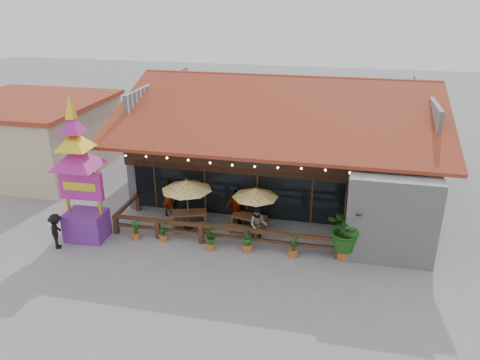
% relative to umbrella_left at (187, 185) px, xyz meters
% --- Properties ---
extents(ground, '(100.00, 100.00, 0.00)m').
position_rel_umbrella_left_xyz_m(ground, '(3.48, -0.67, -2.14)').
color(ground, gray).
rests_on(ground, ground).
extents(restaurant_building, '(15.50, 14.73, 6.09)m').
position_rel_umbrella_left_xyz_m(restaurant_building, '(3.74, 5.94, 0.07)').
color(restaurant_building, '#ADADB2').
rests_on(restaurant_building, ground).
extents(patio_railing, '(10.00, 2.60, 0.92)m').
position_rel_umbrella_left_xyz_m(patio_railing, '(1.23, -0.93, -1.52)').
color(patio_railing, '#4E2C1B').
rests_on(patio_railing, ground).
extents(neighbor_building, '(8.40, 8.40, 4.22)m').
position_rel_umbrella_left_xyz_m(neighbor_building, '(-11.52, 5.33, -0.00)').
color(neighbor_building, beige).
rests_on(neighbor_building, ground).
extents(umbrella_left, '(2.44, 2.44, 2.45)m').
position_rel_umbrella_left_xyz_m(umbrella_left, '(0.00, 0.00, 0.00)').
color(umbrella_left, brown).
rests_on(umbrella_left, ground).
extents(umbrella_right, '(2.49, 2.49, 2.21)m').
position_rel_umbrella_left_xyz_m(umbrella_right, '(3.05, 0.34, -0.22)').
color(umbrella_right, brown).
rests_on(umbrella_right, ground).
extents(picnic_table_left, '(1.95, 1.81, 0.77)m').
position_rel_umbrella_left_xyz_m(picnic_table_left, '(0.03, 0.12, -1.62)').
color(picnic_table_left, brown).
rests_on(picnic_table_left, ground).
extents(picnic_table_right, '(1.81, 1.64, 0.75)m').
position_rel_umbrella_left_xyz_m(picnic_table_right, '(2.77, 0.35, -1.63)').
color(picnic_table_right, brown).
rests_on(picnic_table_right, ground).
extents(thai_sign_tower, '(2.63, 2.63, 6.86)m').
position_rel_umbrella_left_xyz_m(thai_sign_tower, '(-4.06, -1.84, 1.49)').
color(thai_sign_tower, '#68278F').
rests_on(thai_sign_tower, ground).
extents(tropical_plant, '(2.18, 2.16, 2.28)m').
position_rel_umbrella_left_xyz_m(tropical_plant, '(7.04, -1.11, -0.84)').
color(tropical_plant, '#9A542A').
rests_on(tropical_plant, ground).
extents(diner_a, '(0.67, 0.44, 1.82)m').
position_rel_umbrella_left_xyz_m(diner_a, '(-1.31, 0.98, -1.23)').
color(diner_a, '#3A2112').
rests_on(diner_a, ground).
extents(diner_b, '(0.82, 0.66, 1.62)m').
position_rel_umbrella_left_xyz_m(diner_b, '(3.35, -0.53, -1.33)').
color(diner_b, '#3A2112').
rests_on(diner_b, ground).
extents(diner_c, '(1.05, 0.48, 1.76)m').
position_rel_umbrella_left_xyz_m(diner_c, '(2.11, 0.82, -1.26)').
color(diner_c, '#3A2112').
rests_on(diner_c, ground).
extents(pedestrian, '(0.94, 1.16, 1.57)m').
position_rel_umbrella_left_xyz_m(pedestrian, '(-4.85, -2.88, -1.35)').
color(pedestrian, black).
rests_on(pedestrian, ground).
extents(planter_a, '(0.38, 0.38, 0.92)m').
position_rel_umbrella_left_xyz_m(planter_a, '(-1.94, -1.48, -1.75)').
color(planter_a, '#9A542A').
rests_on(planter_a, ground).
extents(planter_b, '(0.39, 0.42, 0.92)m').
position_rel_umbrella_left_xyz_m(planter_b, '(-0.70, -1.36, -1.72)').
color(planter_b, '#9A542A').
rests_on(planter_b, ground).
extents(planter_c, '(0.74, 0.74, 0.93)m').
position_rel_umbrella_left_xyz_m(planter_c, '(1.52, -1.62, -1.62)').
color(planter_c, '#9A542A').
rests_on(planter_c, ground).
extents(planter_d, '(0.53, 0.53, 1.09)m').
position_rel_umbrella_left_xyz_m(planter_d, '(3.07, -1.45, -1.61)').
color(planter_d, '#9A542A').
rests_on(planter_d, ground).
extents(planter_e, '(0.40, 0.40, 0.96)m').
position_rel_umbrella_left_xyz_m(planter_e, '(4.99, -1.43, -1.74)').
color(planter_e, '#9A542A').
rests_on(planter_e, ground).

